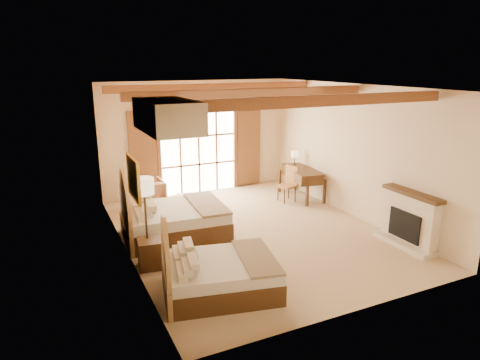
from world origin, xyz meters
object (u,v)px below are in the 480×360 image
armchair (148,194)px  desk (301,182)px  bed_near (212,273)px  bed_far (167,219)px  nightstand (151,254)px

armchair → desk: (4.11, -0.93, 0.07)m
bed_near → bed_far: bed_far is taller
nightstand → desk: (4.86, 2.41, 0.17)m
bed_near → desk: 5.64m
desk → nightstand: bearing=-143.2°
bed_near → nightstand: bearing=128.3°
nightstand → desk: size_ratio=0.33×
nightstand → desk: 5.43m
nightstand → armchair: armchair is taller
bed_near → armchair: bed_near is taller
bed_far → armchair: 2.11m
desk → bed_near: bearing=-127.5°
nightstand → armchair: size_ratio=0.66×
bed_far → armchair: bed_far is taller
bed_far → desk: 4.35m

